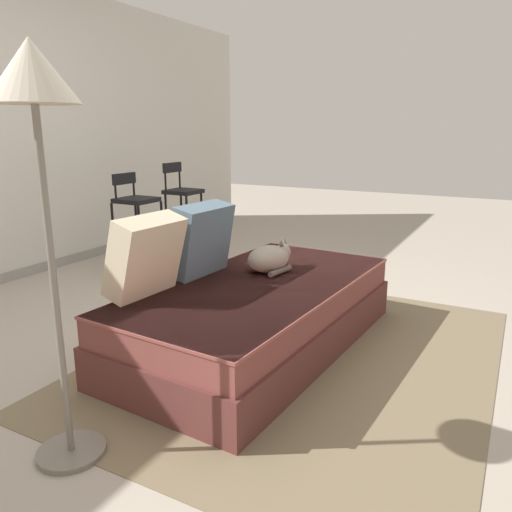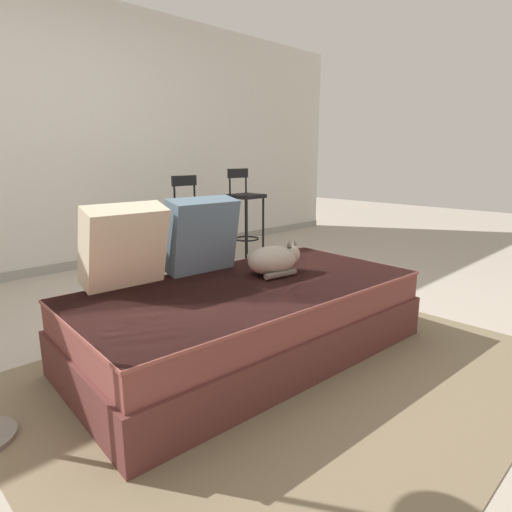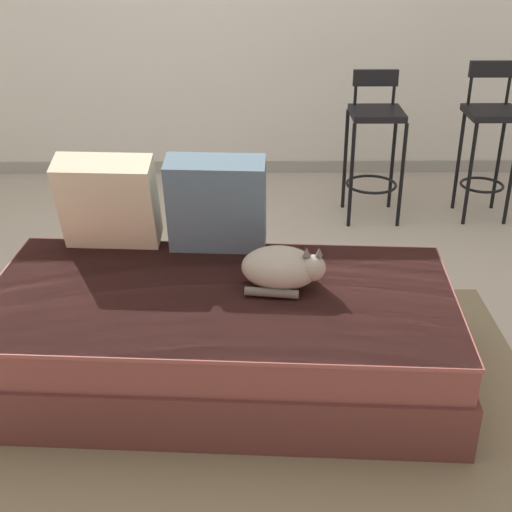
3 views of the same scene
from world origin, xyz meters
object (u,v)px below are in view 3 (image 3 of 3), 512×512
cat (283,268)px  bar_stool_by_doorway (489,131)px  throw_pillow_corner (108,202)px  throw_pillow_middle (217,204)px  bar_stool_near_window (375,136)px  couch (221,335)px

cat → bar_stool_by_doorway: bar_stool_by_doorway is taller
throw_pillow_corner → throw_pillow_middle: size_ratio=1.00×
bar_stool_near_window → bar_stool_by_doorway: (0.72, 0.00, 0.03)m
throw_pillow_middle → bar_stool_near_window: size_ratio=0.50×
cat → bar_stool_by_doorway: (1.37, 1.71, 0.07)m
throw_pillow_corner → bar_stool_by_doorway: 2.52m
throw_pillow_middle → throw_pillow_corner: bearing=176.3°
throw_pillow_middle → cat: size_ratio=1.26×
couch → throw_pillow_middle: (-0.02, 0.40, 0.43)m
throw_pillow_middle → cat: throw_pillow_middle is taller
cat → bar_stool_near_window: 1.83m
throw_pillow_middle → bar_stool_near_window: bar_stool_near_window is taller
throw_pillow_corner → cat: size_ratio=1.26×
throw_pillow_middle → cat: 0.47m
throw_pillow_corner → bar_stool_near_window: (1.42, 1.33, -0.11)m
couch → throw_pillow_corner: (-0.51, 0.43, 0.43)m
cat → throw_pillow_corner: bearing=154.0°
throw_pillow_corner → bar_stool_near_window: bar_stool_near_window is taller
couch → cat: bearing=12.0°
bar_stool_near_window → throw_pillow_middle: bearing=-124.5°
throw_pillow_corner → cat: throw_pillow_corner is taller
throw_pillow_middle → cat: bearing=-50.7°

